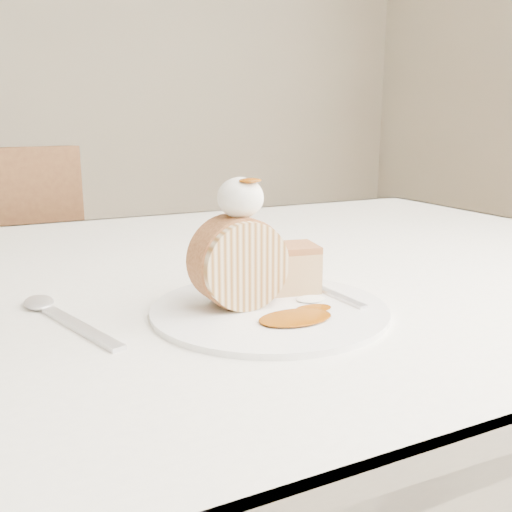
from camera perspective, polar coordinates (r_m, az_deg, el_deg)
name	(u,v)px	position (r m, az deg, el deg)	size (l,w,h in m)	color
table	(198,335)	(0.77, -5.85, -7.89)	(1.40, 0.90, 0.75)	white
plate	(269,309)	(0.58, 1.34, -5.37)	(0.24, 0.24, 0.01)	white
roulade_slice	(239,263)	(0.57, -1.75, -0.67)	(0.09, 0.09, 0.05)	beige
cake_chunk	(292,271)	(0.62, 3.59, -1.47)	(0.05, 0.05, 0.04)	#B17443
whipped_cream	(240,198)	(0.56, -1.57, 5.85)	(0.05, 0.05, 0.04)	white
caramel_drizzle	(250,175)	(0.55, -0.58, 8.09)	(0.02, 0.02, 0.01)	#7B3905
caramel_pool	(295,317)	(0.54, 3.95, -6.15)	(0.07, 0.05, 0.00)	#7B3905
fork	(333,294)	(0.61, 7.75, -3.80)	(0.02, 0.14, 0.00)	silver
spoon	(80,327)	(0.55, -17.15, -6.84)	(0.03, 0.17, 0.00)	silver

